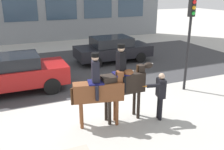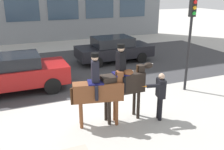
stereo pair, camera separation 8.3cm
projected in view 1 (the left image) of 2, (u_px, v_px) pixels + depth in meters
ground_plane at (95, 101)px, 9.91m from camera, size 80.00×80.00×0.00m
road_surface at (67, 68)px, 14.04m from camera, size 22.12×8.50×0.01m
mounted_horse_lead at (99, 89)px, 7.86m from camera, size 1.99×0.76×2.42m
mounted_horse_companion at (124, 82)px, 8.13m from camera, size 1.93×0.65×2.62m
pedestrian_bystander at (160, 93)px, 8.27m from camera, size 0.89×0.44×1.65m
street_car_near_lane at (16, 73)px, 10.64m from camera, size 4.21×2.02×1.62m
street_car_far_lane at (113, 49)px, 15.19m from camera, size 4.56×2.04×1.51m
traffic_light at (190, 30)px, 10.25m from camera, size 0.24×0.29×3.89m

